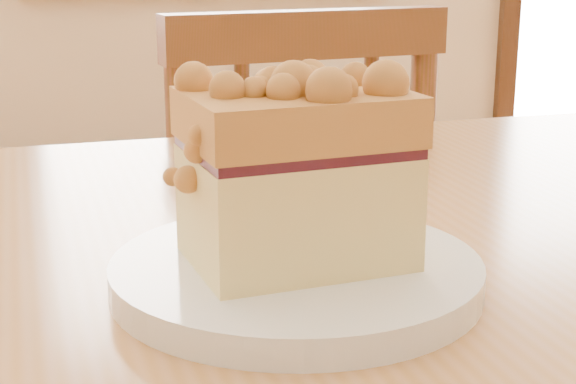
{
  "coord_description": "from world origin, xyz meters",
  "views": [
    {
      "loc": [
        0.02,
        -0.28,
        0.94
      ],
      "look_at": [
        0.1,
        0.21,
        0.8
      ],
      "focal_mm": 55.0,
      "sensor_mm": 36.0,
      "label": 1
    }
  ],
  "objects": [
    {
      "name": "plate",
      "position": [
        0.1,
        0.18,
        0.76
      ],
      "size": [
        0.21,
        0.21,
        0.02
      ],
      "color": "white",
      "rests_on": "cafe_table_main"
    },
    {
      "name": "cafe_chair_main",
      "position": [
        0.17,
        0.89,
        0.44
      ],
      "size": [
        0.48,
        0.48,
        0.88
      ],
      "rotation": [
        0.0,
        0.0,
        3.39
      ],
      "color": "brown",
      "rests_on": "ground"
    },
    {
      "name": "cake_slice",
      "position": [
        0.1,
        0.18,
        0.82
      ],
      "size": [
        0.14,
        0.11,
        0.11
      ],
      "rotation": [
        0.0,
        0.0,
        0.21
      ],
      "color": "#FFE490",
      "rests_on": "plate"
    }
  ]
}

